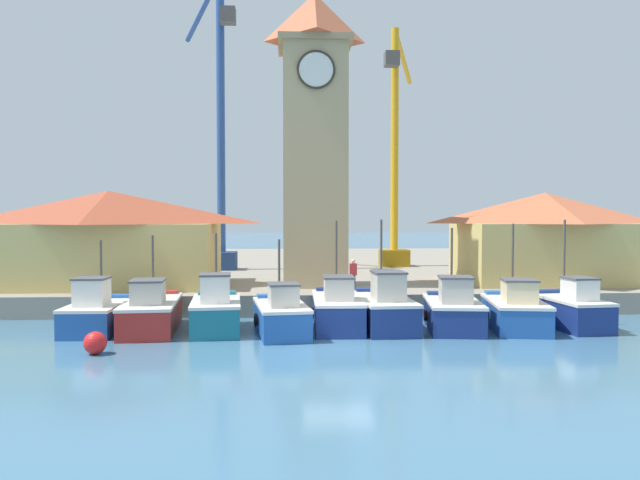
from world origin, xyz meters
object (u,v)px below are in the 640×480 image
at_px(fishing_boat_mid_left, 281,315).
at_px(mooring_buoy, 95,343).
at_px(fishing_boat_far_left, 97,313).
at_px(port_crane_far, 395,174).
at_px(fishing_boat_right_outer, 515,311).
at_px(dock_worker_near_tower, 353,275).
at_px(warehouse_left, 109,237).
at_px(fishing_boat_left_outer, 151,312).
at_px(fishing_boat_center, 337,309).
at_px(fishing_boat_mid_right, 384,308).
at_px(fishing_boat_far_right, 570,309).
at_px(fishing_boat_right_inner, 453,311).
at_px(port_crane_near, 220,156).
at_px(clock_tower, 314,134).
at_px(warehouse_right, 545,236).
at_px(fishing_boat_left_inner, 216,311).

xyz_separation_m(fishing_boat_mid_left, mooring_buoy, (-6.27, -3.30, -0.36)).
relative_size(fishing_boat_far_left, port_crane_far, 0.24).
height_order(fishing_boat_right_outer, dock_worker_near_tower, fishing_boat_right_outer).
height_order(fishing_boat_mid_left, warehouse_left, warehouse_left).
height_order(fishing_boat_left_outer, dock_worker_near_tower, fishing_boat_left_outer).
distance_m(fishing_boat_center, port_crane_far, 21.23).
bearing_deg(mooring_buoy, fishing_boat_mid_right, 22.05).
distance_m(fishing_boat_mid_right, port_crane_far, 20.89).
xyz_separation_m(fishing_boat_center, warehouse_left, (-11.39, 7.42, 2.76)).
distance_m(fishing_boat_mid_left, fishing_boat_right_outer, 9.70).
bearing_deg(fishing_boat_mid_right, fishing_boat_far_right, -2.10).
xyz_separation_m(fishing_boat_center, fishing_boat_right_outer, (7.35, -0.57, -0.05)).
xyz_separation_m(fishing_boat_far_left, fishing_boat_mid_left, (7.45, -0.90, -0.01)).
distance_m(fishing_boat_far_left, fishing_boat_right_outer, 17.14).
xyz_separation_m(fishing_boat_right_inner, port_crane_near, (-11.31, 17.46, 7.96)).
bearing_deg(fishing_boat_mid_right, fishing_boat_far_left, -179.64).
height_order(clock_tower, warehouse_right, clock_tower).
bearing_deg(fishing_boat_far_right, fishing_boat_right_outer, -176.26).
relative_size(fishing_boat_center, fishing_boat_far_right, 1.11).
xyz_separation_m(fishing_boat_left_outer, port_crane_far, (13.43, 19.38, 6.92)).
distance_m(fishing_boat_far_right, warehouse_left, 22.75).
bearing_deg(fishing_boat_left_inner, port_crane_far, 61.26).
bearing_deg(fishing_boat_center, fishing_boat_left_inner, -175.24).
distance_m(fishing_boat_center, fishing_boat_mid_right, 1.96).
distance_m(clock_tower, port_crane_near, 11.63).
height_order(fishing_boat_far_right, dock_worker_near_tower, fishing_boat_far_right).
height_order(clock_tower, port_crane_far, port_crane_far).
bearing_deg(port_crane_near, fishing_boat_center, -68.82).
distance_m(fishing_boat_far_left, port_crane_near, 19.16).
bearing_deg(clock_tower, fishing_boat_left_outer, -134.77).
bearing_deg(fishing_boat_mid_right, fishing_boat_center, 176.30).
height_order(warehouse_left, warehouse_right, warehouse_left).
xyz_separation_m(fishing_boat_left_outer, fishing_boat_left_inner, (2.66, -0.26, 0.06)).
relative_size(fishing_boat_left_outer, fishing_boat_right_inner, 1.16).
xyz_separation_m(fishing_boat_mid_right, mooring_buoy, (-10.56, -4.28, -0.45)).
distance_m(fishing_boat_right_inner, clock_tower, 12.32).
height_order(fishing_boat_left_outer, fishing_boat_left_inner, fishing_boat_left_inner).
height_order(fishing_boat_right_outer, clock_tower, clock_tower).
bearing_deg(port_crane_near, mooring_buoy, -95.50).
bearing_deg(clock_tower, fishing_boat_far_right, -35.16).
bearing_deg(fishing_boat_far_left, fishing_boat_left_outer, 1.27).
bearing_deg(dock_worker_near_tower, fishing_boat_left_inner, -146.68).
height_order(fishing_boat_left_inner, warehouse_right, warehouse_right).
bearing_deg(fishing_boat_left_inner, fishing_boat_center, 4.76).
height_order(fishing_boat_left_outer, warehouse_left, warehouse_left).
relative_size(fishing_boat_mid_left, dock_worker_near_tower, 2.84).
height_order(clock_tower, port_crane_near, port_crane_near).
relative_size(fishing_boat_right_outer, port_crane_near, 0.24).
relative_size(clock_tower, mooring_buoy, 21.65).
bearing_deg(clock_tower, fishing_boat_right_inner, -54.18).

